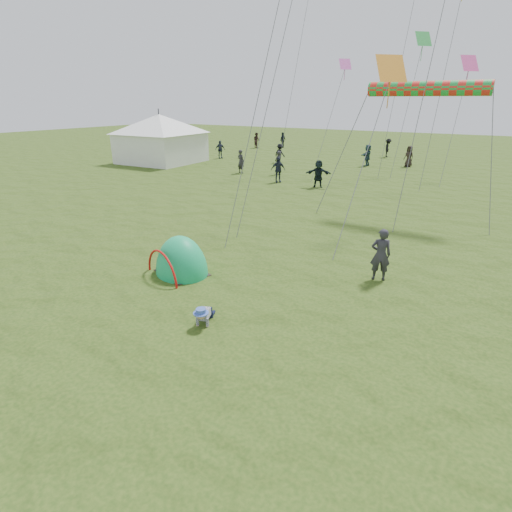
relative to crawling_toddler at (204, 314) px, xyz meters
The scene contains 21 objects.
ground 1.05m from the crawling_toddler, 48.80° to the right, with size 140.00×140.00×0.00m, color #223D11.
crawling_toddler is the anchor object (origin of this frame).
popup_tent 3.37m from the crawling_toddler, 140.88° to the left, with size 1.93×1.59×2.50m, color #14955B.
standing_adult 5.83m from the crawling_toddler, 59.04° to the left, with size 0.61×0.40×1.67m, color #2A2830.
event_marquee 29.02m from the crawling_toddler, 136.02° to the left, with size 6.44×6.44×4.42m, color white, non-canonical shape.
crowd_person_1 39.62m from the crawling_toddler, 119.68° to the left, with size 0.85×0.66×1.75m, color #372421.
crowd_person_2 30.72m from the crawling_toddler, 125.68° to the left, with size 0.98×0.41×1.67m, color #2B3346.
crowd_person_3 34.64m from the crawling_toddler, 97.33° to the left, with size 1.14×0.65×1.76m, color black.
crowd_person_4 29.13m from the crawling_toddler, 92.56° to the left, with size 0.84×0.55×1.72m, color black.
crowd_person_5 17.75m from the crawling_toddler, 104.25° to the left, with size 1.60×0.51×1.72m, color black.
crowd_person_6 22.27m from the crawling_toddler, 121.28° to the left, with size 0.64×0.42×1.76m, color #28272C.
crowd_person_8 18.83m from the crawling_toddler, 113.08° to the left, with size 0.99×0.41×1.69m, color #202638.
crowd_person_9 27.94m from the crawling_toddler, 114.58° to the left, with size 1.07×0.61×1.65m, color black.
crowd_person_11 28.08m from the crawling_toddler, 99.06° to the left, with size 1.65×0.53×1.78m, color #27414B.
crowd_person_12 21.93m from the crawling_toddler, 113.86° to the left, with size 0.63×0.42×1.74m, color #2B2B30.
crowd_person_14 40.22m from the crawling_toddler, 115.30° to the left, with size 1.03×0.43×1.75m, color black.
rainbow_tube_kite 14.59m from the crawling_toddler, 80.83° to the left, with size 0.64×0.64×5.11m, color red.
diamond_kite_1 12.46m from the crawling_toddler, 83.80° to the left, with size 1.19×1.19×0.00m, color orange.
diamond_kite_3 29.00m from the crawling_toddler, 92.29° to the left, with size 1.18×1.18×0.00m, color green.
diamond_kite_5 25.32m from the crawling_toddler, 103.04° to the left, with size 0.86×0.86×0.00m, color #F360D1.
diamond_kite_11 27.44m from the crawling_toddler, 84.91° to the left, with size 1.22×1.22×0.00m, color #F54EAA.
Camera 1 is at (5.06, -6.01, 5.27)m, focal length 28.00 mm.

